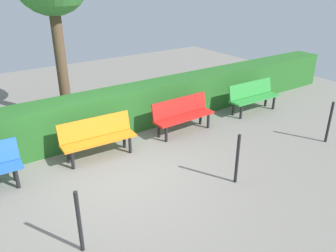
# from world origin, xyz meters

# --- Properties ---
(ground_plane) EXTENTS (19.13, 19.13, 0.00)m
(ground_plane) POSITION_xyz_m (0.00, 0.00, 0.00)
(ground_plane) COLOR gray
(bench_green) EXTENTS (1.64, 0.50, 0.86)m
(bench_green) POSITION_xyz_m (-4.73, -0.94, 0.48)
(bench_green) COLOR #2D8C38
(bench_green) RESTS_ON ground_plane
(bench_red) EXTENTS (1.65, 0.50, 0.86)m
(bench_red) POSITION_xyz_m (-2.24, -0.98, 0.48)
(bench_red) COLOR red
(bench_red) RESTS_ON ground_plane
(bench_orange) EXTENTS (1.61, 0.54, 0.86)m
(bench_orange) POSITION_xyz_m (0.02, -1.00, 0.48)
(bench_orange) COLOR orange
(bench_orange) RESTS_ON ground_plane
(hedge_row) EXTENTS (15.13, 0.79, 1.06)m
(hedge_row) POSITION_xyz_m (-1.07, -1.95, 0.53)
(hedge_row) COLOR #266023
(hedge_row) RESTS_ON ground_plane
(railing_post_near) EXTENTS (0.06, 0.06, 1.00)m
(railing_post_near) POSITION_xyz_m (-4.69, 1.43, 0.50)
(railing_post_near) COLOR black
(railing_post_near) RESTS_ON ground_plane
(railing_post_mid) EXTENTS (0.06, 0.06, 1.00)m
(railing_post_mid) POSITION_xyz_m (-1.69, 1.43, 0.50)
(railing_post_mid) COLOR black
(railing_post_mid) RESTS_ON ground_plane
(railing_post_far) EXTENTS (0.06, 0.06, 1.00)m
(railing_post_far) POSITION_xyz_m (1.37, 1.43, 0.50)
(railing_post_far) COLOR black
(railing_post_far) RESTS_ON ground_plane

